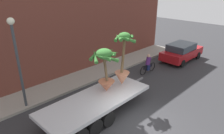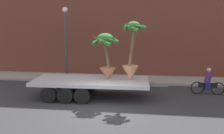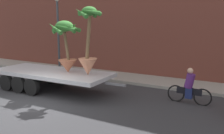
% 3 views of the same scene
% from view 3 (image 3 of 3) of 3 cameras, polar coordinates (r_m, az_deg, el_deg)
% --- Properties ---
extents(ground_plane, '(60.00, 60.00, 0.00)m').
position_cam_3_polar(ground_plane, '(10.78, -17.62, -8.34)').
color(ground_plane, '#2D2D30').
extents(sidewalk, '(24.00, 2.20, 0.15)m').
position_cam_3_polar(sidewalk, '(15.37, -0.76, -1.99)').
color(sidewalk, gray).
rests_on(sidewalk, ground).
extents(building_facade, '(24.00, 1.20, 9.13)m').
position_cam_3_polar(building_facade, '(16.54, 2.28, 14.52)').
color(building_facade, brown).
rests_on(building_facade, ground).
extents(flatbed_trailer, '(7.14, 2.53, 0.98)m').
position_cam_3_polar(flatbed_trailer, '(12.75, -14.63, -1.72)').
color(flatbed_trailer, '#B7BABF').
rests_on(flatbed_trailer, ground).
extents(potted_palm_rear, '(1.24, 1.26, 3.05)m').
position_cam_3_polar(potted_palm_rear, '(11.09, -5.47, 5.17)').
color(potted_palm_rear, tan).
rests_on(potted_palm_rear, flatbed_trailer).
extents(potted_palm_middle, '(1.46, 1.50, 2.45)m').
position_cam_3_polar(potted_palm_middle, '(11.94, -10.59, 5.25)').
color(potted_palm_middle, '#B26647').
rests_on(potted_palm_middle, flatbed_trailer).
extents(cyclist, '(1.84, 0.35, 1.54)m').
position_cam_3_polar(cyclist, '(10.80, 17.40, -4.59)').
color(cyclist, black).
rests_on(cyclist, ground).
extents(street_lamp, '(0.36, 0.36, 4.83)m').
position_cam_3_polar(street_lamp, '(16.31, -12.36, 9.67)').
color(street_lamp, '#383D42').
rests_on(street_lamp, sidewalk).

